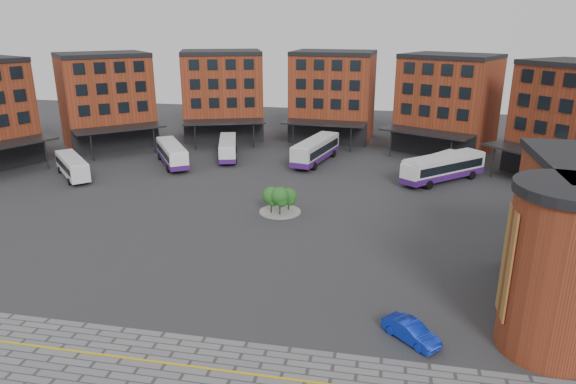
% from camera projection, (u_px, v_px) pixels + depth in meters
% --- Properties ---
extents(ground, '(160.00, 160.00, 0.00)m').
position_uv_depth(ground, '(228.00, 260.00, 43.40)').
color(ground, '#28282B').
rests_on(ground, ground).
extents(yellow_line, '(26.00, 0.15, 0.02)m').
position_uv_depth(yellow_line, '(188.00, 366.00, 29.99)').
color(yellow_line, gold).
rests_on(yellow_line, paving_zone).
extents(main_building, '(94.14, 42.48, 14.60)m').
position_uv_depth(main_building, '(272.00, 104.00, 77.58)').
color(main_building, maroon).
rests_on(main_building, ground).
extents(tree_island, '(4.40, 4.40, 3.10)m').
position_uv_depth(tree_island, '(280.00, 198.00, 53.27)').
color(tree_island, gray).
rests_on(tree_island, ground).
extents(bus_a, '(8.42, 8.53, 2.76)m').
position_uv_depth(bus_a, '(72.00, 165.00, 65.68)').
color(bus_a, silver).
rests_on(bus_a, ground).
extents(bus_b, '(8.15, 10.45, 3.07)m').
position_uv_depth(bus_b, '(172.00, 153.00, 71.45)').
color(bus_b, white).
rests_on(bus_b, ground).
extents(bus_c, '(5.18, 10.51, 2.89)m').
position_uv_depth(bus_c, '(228.00, 148.00, 74.98)').
color(bus_c, silver).
rests_on(bus_c, ground).
extents(bus_d, '(5.46, 12.36, 3.40)m').
position_uv_depth(bus_d, '(316.00, 150.00, 72.70)').
color(bus_d, silver).
rests_on(bus_d, ground).
extents(bus_e, '(8.68, 10.32, 3.11)m').
position_uv_depth(bus_e, '(434.00, 168.00, 64.30)').
color(bus_e, white).
rests_on(bus_e, ground).
extents(bus_f, '(10.69, 10.23, 3.39)m').
position_uv_depth(bus_f, '(444.00, 167.00, 64.03)').
color(bus_f, silver).
rests_on(bus_f, ground).
extents(blue_car, '(3.82, 3.66, 1.29)m').
position_uv_depth(blue_car, '(411.00, 331.00, 32.24)').
color(blue_car, '#0D25AF').
rests_on(blue_car, ground).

